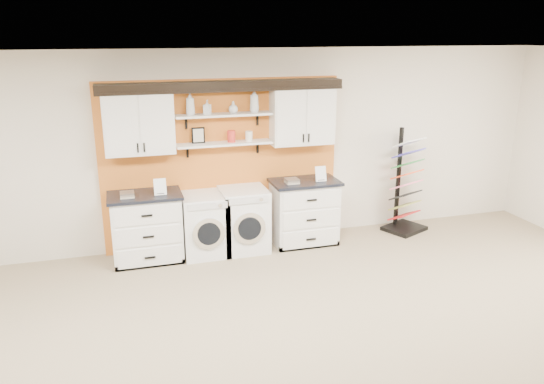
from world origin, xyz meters
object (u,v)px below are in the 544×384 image
object	(u,v)px
base_cabinet_left	(147,227)
base_cabinet_right	(304,212)
washer	(205,224)
sample_rack	(405,198)
dryer	(244,219)

from	to	relation	value
base_cabinet_left	base_cabinet_right	distance (m)	2.26
base_cabinet_left	washer	size ratio (longest dim) A/B	1.11
base_cabinet_right	base_cabinet_left	bearing A→B (deg)	180.00
base_cabinet_right	washer	world-z (taller)	base_cabinet_right
base_cabinet_right	washer	size ratio (longest dim) A/B	1.12
base_cabinet_left	base_cabinet_right	size ratio (longest dim) A/B	0.99
base_cabinet_right	sample_rack	bearing A→B (deg)	1.10
dryer	base_cabinet_right	bearing A→B (deg)	0.21
base_cabinet_right	sample_rack	distance (m)	1.68
washer	sample_rack	size ratio (longest dim) A/B	0.54
base_cabinet_left	washer	xyz separation A→B (m)	(0.79, -0.00, -0.04)
base_cabinet_right	washer	bearing A→B (deg)	-179.87
sample_rack	dryer	bearing A→B (deg)	156.63
base_cabinet_left	washer	world-z (taller)	base_cabinet_left
washer	dryer	xyz separation A→B (m)	(0.56, 0.00, 0.02)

